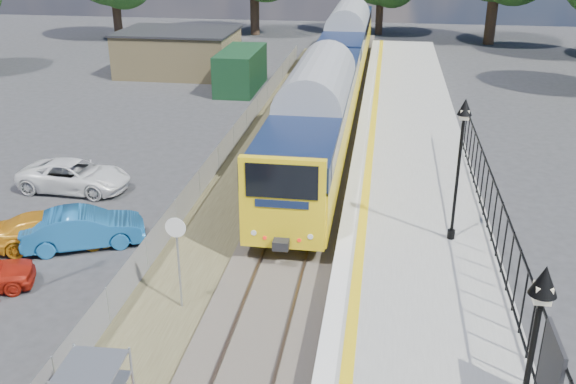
% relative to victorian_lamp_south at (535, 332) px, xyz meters
% --- Properties ---
extents(ground, '(120.00, 120.00, 0.00)m').
position_rel_victorian_lamp_south_xyz_m(ground, '(-5.50, 4.00, -4.30)').
color(ground, '#2D2D30').
rests_on(ground, ground).
extents(track_bed, '(5.90, 80.00, 0.29)m').
position_rel_victorian_lamp_south_xyz_m(track_bed, '(-5.97, 13.67, -4.21)').
color(track_bed, '#473F38').
rests_on(track_bed, ground).
extents(platform, '(5.00, 70.00, 0.90)m').
position_rel_victorian_lamp_south_xyz_m(platform, '(-1.30, 12.00, -3.85)').
color(platform, gray).
rests_on(platform, ground).
extents(platform_edge, '(0.90, 70.00, 0.01)m').
position_rel_victorian_lamp_south_xyz_m(platform_edge, '(-3.36, 12.00, -3.39)').
color(platform_edge, silver).
rests_on(platform_edge, platform).
extents(victorian_lamp_south, '(0.44, 0.44, 4.60)m').
position_rel_victorian_lamp_south_xyz_m(victorian_lamp_south, '(0.00, 0.00, 0.00)').
color(victorian_lamp_south, black).
rests_on(victorian_lamp_south, platform).
extents(victorian_lamp_north, '(0.44, 0.44, 4.60)m').
position_rel_victorian_lamp_south_xyz_m(victorian_lamp_north, '(-0.20, 10.00, 0.00)').
color(victorian_lamp_north, black).
rests_on(victorian_lamp_north, platform).
extents(palisade_fence, '(0.12, 26.00, 2.00)m').
position_rel_victorian_lamp_south_xyz_m(palisade_fence, '(1.05, 6.24, -2.46)').
color(palisade_fence, black).
rests_on(palisade_fence, platform).
extents(wire_fence, '(0.06, 52.00, 1.20)m').
position_rel_victorian_lamp_south_xyz_m(wire_fence, '(-9.70, 16.00, -3.70)').
color(wire_fence, '#999EA3').
rests_on(wire_fence, ground).
extents(outbuilding, '(10.80, 10.10, 3.12)m').
position_rel_victorian_lamp_south_xyz_m(outbuilding, '(-16.41, 35.21, -2.78)').
color(outbuilding, tan).
rests_on(outbuilding, ground).
extents(train, '(2.82, 40.83, 3.51)m').
position_rel_victorian_lamp_south_xyz_m(train, '(-5.50, 29.26, -1.96)').
color(train, yellow).
rests_on(train, ground).
extents(speed_sign, '(0.58, 0.10, 2.90)m').
position_rel_victorian_lamp_south_xyz_m(speed_sign, '(-8.00, 6.10, -2.32)').
color(speed_sign, '#999EA3').
rests_on(speed_sign, ground).
extents(car_blue, '(4.26, 2.95, 1.33)m').
position_rel_victorian_lamp_south_xyz_m(car_blue, '(-12.44, 9.35, -3.63)').
color(car_blue, '#1A5E9D').
rests_on(car_blue, ground).
extents(car_yellow, '(4.42, 3.04, 1.19)m').
position_rel_victorian_lamp_south_xyz_m(car_yellow, '(-13.47, 9.22, -3.70)').
color(car_yellow, orange).
rests_on(car_yellow, ground).
extents(car_white, '(4.61, 2.28, 1.26)m').
position_rel_victorian_lamp_south_xyz_m(car_white, '(-15.01, 13.98, -3.67)').
color(car_white, white).
rests_on(car_white, ground).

